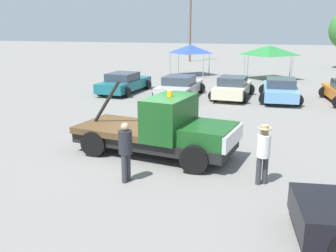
{
  "coord_description": "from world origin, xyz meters",
  "views": [
    {
      "loc": [
        3.87,
        -11.69,
        4.34
      ],
      "look_at": [
        0.5,
        0.0,
        1.05
      ],
      "focal_mm": 40.0,
      "sensor_mm": 36.0,
      "label": 1
    }
  ],
  "objects": [
    {
      "name": "traffic_cone",
      "position": [
        2.32,
        3.6,
        0.25
      ],
      "size": [
        0.4,
        0.4,
        0.55
      ],
      "color": "black",
      "rests_on": "ground"
    },
    {
      "name": "parked_car_skyblue",
      "position": [
        4.17,
        11.23,
        0.65
      ],
      "size": [
        2.57,
        4.83,
        1.34
      ],
      "rotation": [
        0.0,
        0.0,
        1.62
      ],
      "color": "#669ED1",
      "rests_on": "ground"
    },
    {
      "name": "tow_truck",
      "position": [
        0.33,
        -0.05,
        0.9
      ],
      "size": [
        5.82,
        2.97,
        2.51
      ],
      "rotation": [
        0.0,
        0.0,
        -0.16
      ],
      "color": "black",
      "rests_on": "ground"
    },
    {
      "name": "person_at_hood",
      "position": [
        -0.04,
        -2.44,
        1.0
      ],
      "size": [
        0.39,
        0.39,
        1.74
      ],
      "rotation": [
        0.0,
        0.0,
        3.01
      ],
      "color": "#38383D",
      "rests_on": "ground"
    },
    {
      "name": "parked_car_teal",
      "position": [
        -5.73,
        11.12,
        0.65
      ],
      "size": [
        2.66,
        4.92,
        1.34
      ],
      "rotation": [
        0.0,
        0.0,
        1.5
      ],
      "color": "#196670",
      "rests_on": "ground"
    },
    {
      "name": "canopy_tent_green",
      "position": [
        3.23,
        20.09,
        2.38
      ],
      "size": [
        3.63,
        3.63,
        2.77
      ],
      "color": "#9E9EA3",
      "rests_on": "ground"
    },
    {
      "name": "utility_pole",
      "position": [
        -6.48,
        33.92,
        5.05
      ],
      "size": [
        2.2,
        0.24,
        9.57
      ],
      "color": "brown",
      "rests_on": "ground"
    },
    {
      "name": "person_near_truck",
      "position": [
        3.69,
        -1.56,
        1.02
      ],
      "size": [
        0.38,
        0.38,
        1.72
      ],
      "rotation": [
        0.0,
        0.0,
        2.14
      ],
      "color": "#38383D",
      "rests_on": "ground"
    },
    {
      "name": "ground_plane",
      "position": [
        0.0,
        0.0,
        0.0
      ],
      "size": [
        160.0,
        160.0,
        0.0
      ],
      "primitive_type": "plane",
      "color": "gray"
    },
    {
      "name": "parked_car_silver",
      "position": [
        -1.8,
        10.64,
        0.65
      ],
      "size": [
        2.55,
        4.79,
        1.34
      ],
      "rotation": [
        0.0,
        0.0,
        1.56
      ],
      "color": "#B7B7BC",
      "rests_on": "ground"
    },
    {
      "name": "parked_car_cream",
      "position": [
        1.4,
        11.16,
        0.65
      ],
      "size": [
        2.5,
        4.44,
        1.34
      ],
      "rotation": [
        0.0,
        0.0,
        1.53
      ],
      "color": "beige",
      "rests_on": "ground"
    },
    {
      "name": "canopy_tent_blue",
      "position": [
        -3.51,
        21.0,
        2.32
      ],
      "size": [
        2.97,
        2.97,
        2.7
      ],
      "color": "#9E9EA3",
      "rests_on": "ground"
    }
  ]
}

